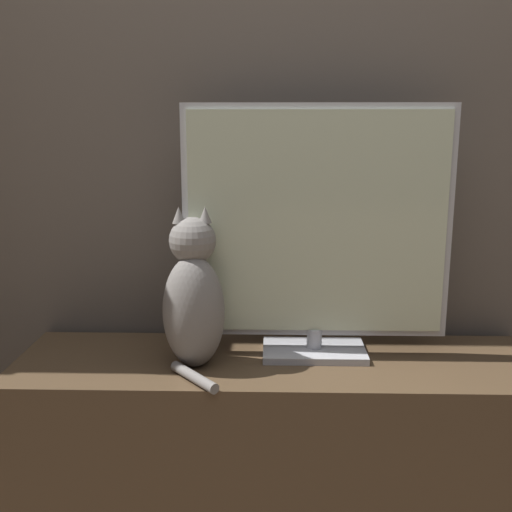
# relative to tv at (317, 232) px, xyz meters

# --- Properties ---
(wall_back) EXTENTS (4.80, 0.05, 2.60)m
(wall_back) POSITION_rel_tv_xyz_m (-0.11, 0.21, 0.43)
(wall_back) COLOR #60564C
(wall_back) RESTS_ON ground_plane
(tv_stand) EXTENTS (1.50, 0.43, 0.50)m
(tv_stand) POSITION_rel_tv_xyz_m (-0.11, -0.05, -0.62)
(tv_stand) COLOR brown
(tv_stand) RESTS_ON ground_plane
(tv) EXTENTS (0.75, 0.18, 0.72)m
(tv) POSITION_rel_tv_xyz_m (0.00, 0.00, 0.00)
(tv) COLOR #B7B7BC
(tv) RESTS_ON tv_stand
(cat) EXTENTS (0.18, 0.29, 0.44)m
(cat) POSITION_rel_tv_xyz_m (-0.34, -0.09, -0.17)
(cat) COLOR gray
(cat) RESTS_ON tv_stand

